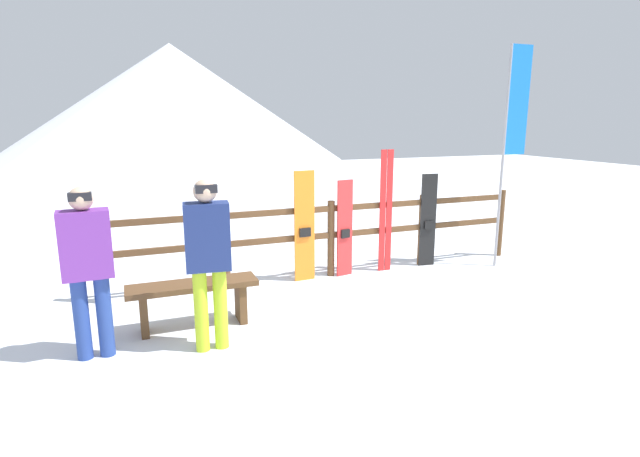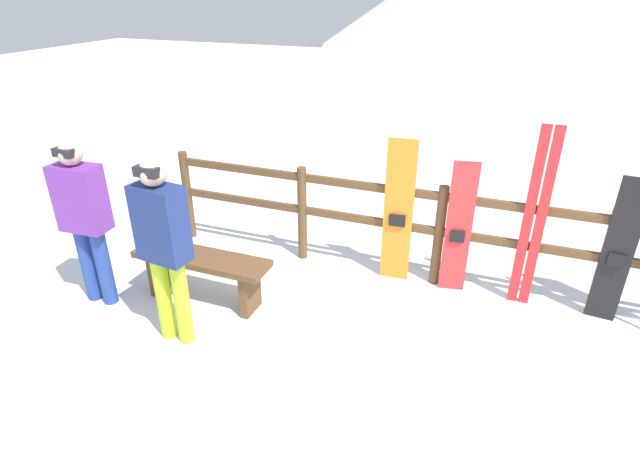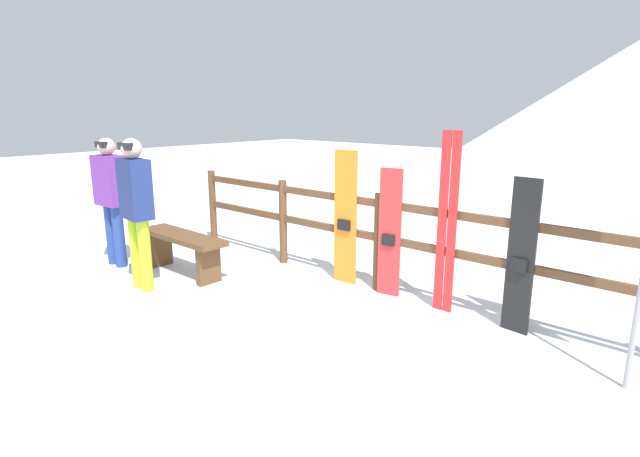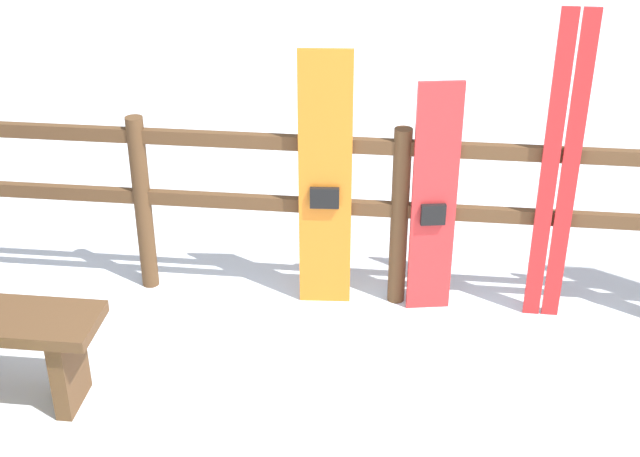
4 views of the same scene
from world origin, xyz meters
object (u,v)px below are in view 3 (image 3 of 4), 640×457
snowboard_red (390,234)px  snowboard_black_stripe (521,258)px  bench (182,245)px  person_purple (111,193)px  snowboard_orange (345,218)px  ski_pair_red (447,224)px  person_navy (136,203)px

snowboard_red → snowboard_black_stripe: (1.36, 0.00, 0.01)m
bench → person_purple: bearing=-159.3°
person_purple → snowboard_orange: size_ratio=1.06×
bench → ski_pair_red: bearing=20.4°
ski_pair_red → snowboard_black_stripe: size_ratio=1.27×
snowboard_orange → snowboard_red: (0.60, -0.00, -0.07)m
snowboard_red → ski_pair_red: size_ratio=0.77×
bench → snowboard_black_stripe: (3.59, 1.07, 0.33)m
person_navy → ski_pair_red: size_ratio=0.94×
person_purple → snowboard_black_stripe: bearing=17.4°
ski_pair_red → snowboard_black_stripe: 0.74m
snowboard_red → person_navy: bearing=-142.2°
bench → ski_pair_red: 3.11m
ski_pair_red → person_purple: bearing=-159.5°
person_purple → snowboard_black_stripe: size_ratio=1.15×
person_navy → snowboard_red: bearing=37.8°
bench → snowboard_red: (2.23, 1.07, 0.31)m
snowboard_orange → ski_pair_red: (1.24, 0.00, 0.13)m
snowboard_orange → ski_pair_red: 1.25m
person_navy → snowboard_red: (2.14, 1.66, -0.29)m
snowboard_orange → snowboard_red: size_ratio=1.11×
ski_pair_red → snowboard_orange: bearing=-179.8°
bench → snowboard_black_stripe: snowboard_black_stripe is taller
person_purple → snowboard_red: 3.49m
person_purple → person_navy: size_ratio=0.97×
bench → snowboard_red: snowboard_red is taller
snowboard_orange → person_navy: bearing=-132.9°
bench → ski_pair_red: ski_pair_red is taller
bench → snowboard_red: size_ratio=0.99×
person_purple → snowboard_black_stripe: 4.77m
bench → person_purple: (-0.95, -0.36, 0.56)m
snowboard_red → ski_pair_red: 0.68m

